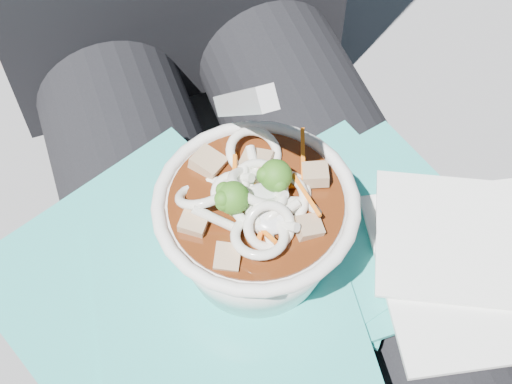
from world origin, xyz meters
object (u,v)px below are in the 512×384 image
object	(u,v)px
stone_ledge	(225,275)
person_body	(232,161)
lap	(268,262)
plastic_bag	(264,257)
udon_bowl	(256,221)

from	to	relation	value
stone_ledge	person_body	xyz separation A→B (m)	(0.00, -0.06, 0.32)
lap	person_body	world-z (taller)	person_body
stone_ledge	lap	distance (m)	0.33
stone_ledge	lap	world-z (taller)	lap
lap	person_body	bearing A→B (deg)	90.00
stone_ledge	plastic_bag	world-z (taller)	plastic_bag
person_body	udon_bowl	world-z (taller)	person_body
lap	plastic_bag	distance (m)	0.09
stone_ledge	udon_bowl	distance (m)	0.47
stone_ledge	udon_bowl	bearing A→B (deg)	-97.30
stone_ledge	lap	size ratio (longest dim) A/B	2.08
lap	udon_bowl	size ratio (longest dim) A/B	2.64
stone_ledge	lap	bearing A→B (deg)	-90.00
stone_ledge	person_body	size ratio (longest dim) A/B	1.02
stone_ledge	udon_bowl	size ratio (longest dim) A/B	5.51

